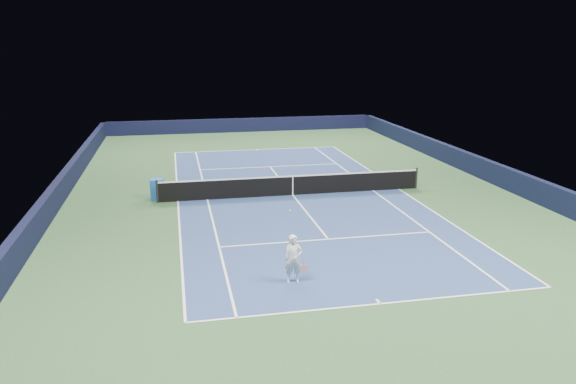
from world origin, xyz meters
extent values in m
plane|color=#2A4A28|center=(0.00, 0.00, 0.00)|extent=(40.00, 40.00, 0.00)
cube|color=black|center=(0.00, 19.82, 0.55)|extent=(22.00, 0.35, 1.10)
cube|color=black|center=(10.82, 0.00, 0.55)|extent=(0.35, 40.00, 1.10)
cube|color=black|center=(-10.82, 0.00, 0.55)|extent=(0.35, 40.00, 1.10)
cube|color=navy|center=(0.00, 0.00, 0.00)|extent=(10.97, 23.77, 0.01)
cube|color=white|center=(0.00, 11.88, 0.01)|extent=(10.97, 0.08, 0.00)
cube|color=white|center=(0.00, -11.88, 0.01)|extent=(10.97, 0.08, 0.00)
cube|color=white|center=(5.49, 0.00, 0.01)|extent=(0.08, 23.77, 0.00)
cube|color=white|center=(-5.49, 0.00, 0.01)|extent=(0.08, 23.77, 0.00)
cube|color=white|center=(4.12, 0.00, 0.01)|extent=(0.08, 23.77, 0.00)
cube|color=white|center=(-4.12, 0.00, 0.01)|extent=(0.08, 23.77, 0.00)
cube|color=white|center=(0.00, 6.40, 0.01)|extent=(8.23, 0.08, 0.00)
cube|color=white|center=(0.00, -6.40, 0.01)|extent=(8.23, 0.08, 0.00)
cube|color=white|center=(0.00, 0.00, 0.01)|extent=(0.08, 12.80, 0.00)
cube|color=white|center=(0.00, 11.73, 0.01)|extent=(0.08, 0.30, 0.00)
cube|color=white|center=(0.00, -11.73, 0.01)|extent=(0.08, 0.30, 0.00)
cylinder|color=black|center=(-6.40, 0.00, 0.54)|extent=(0.10, 0.10, 1.07)
cylinder|color=black|center=(6.40, 0.00, 0.54)|extent=(0.10, 0.10, 1.07)
cube|color=black|center=(0.00, 0.00, 0.46)|extent=(12.80, 0.03, 0.91)
cube|color=white|center=(0.00, 0.00, 0.94)|extent=(12.80, 0.04, 0.06)
cube|color=white|center=(0.00, 0.00, 0.46)|extent=(0.05, 0.04, 0.91)
cube|color=#1C58A9|center=(-6.40, 0.54, 0.50)|extent=(0.66, 0.61, 0.99)
cube|color=white|center=(-6.11, 0.54, 0.45)|extent=(0.07, 0.44, 0.44)
imported|color=silver|center=(-2.11, -9.91, 0.77)|extent=(0.58, 0.39, 1.54)
cylinder|color=#C68095|center=(-1.79, -9.96, 0.70)|extent=(0.03, 0.03, 0.25)
cylinder|color=black|center=(-1.79, -9.96, 0.46)|extent=(0.25, 0.02, 0.25)
cylinder|color=pink|center=(-1.79, -9.96, 0.46)|extent=(0.27, 0.03, 0.27)
sphere|color=yellow|center=(-2.01, -8.91, 2.01)|extent=(0.07, 0.07, 0.07)
camera|label=1|loc=(-5.54, -25.66, 7.29)|focal=35.00mm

